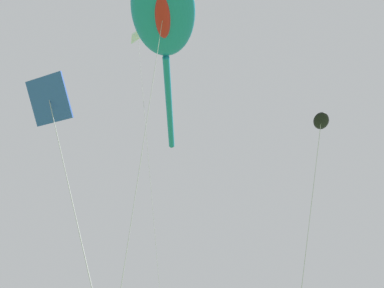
# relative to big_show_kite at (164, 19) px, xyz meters

# --- Properties ---
(big_show_kite) EXTENTS (13.29, 7.26, 19.70)m
(big_show_kite) POSITION_rel_big_show_kite_xyz_m (0.00, 0.00, 0.00)
(big_show_kite) COLOR #1E8CBF
(big_show_kite) RESTS_ON ground
(small_kite_stunt_black) EXTENTS (4.86, 2.13, 23.68)m
(small_kite_stunt_black) POSITION_rel_big_show_kite_xyz_m (3.00, 3.45, 2.66)
(small_kite_stunt_black) COLOR white
(small_kite_stunt_black) RESTS_ON ground
(small_kite_triangle_green) EXTENTS (1.45, 3.51, 8.34)m
(small_kite_triangle_green) POSITION_rel_big_show_kite_xyz_m (-5.78, -0.69, -11.40)
(small_kite_triangle_green) COLOR blue
(small_kite_triangle_green) RESTS_ON ground
(small_kite_diamond_red) EXTENTS (2.36, 3.81, 10.38)m
(small_kite_diamond_red) POSITION_rel_big_show_kite_xyz_m (0.46, -6.11, -9.00)
(small_kite_diamond_red) COLOR black
(small_kite_diamond_red) RESTS_ON ground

